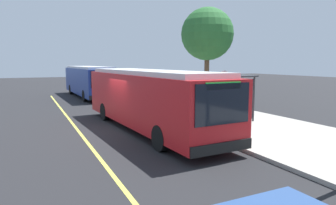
# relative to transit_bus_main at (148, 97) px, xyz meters

# --- Properties ---
(ground_plane) EXTENTS (120.00, 120.00, 0.00)m
(ground_plane) POSITION_rel_transit_bus_main_xyz_m (-0.71, -1.01, -1.62)
(ground_plane) COLOR #232326
(sidewalk_curb) EXTENTS (44.00, 6.40, 0.15)m
(sidewalk_curb) POSITION_rel_transit_bus_main_xyz_m (-0.71, 4.99, -1.54)
(sidewalk_curb) COLOR #A8A399
(sidewalk_curb) RESTS_ON ground_plane
(lane_stripe_center) EXTENTS (36.00, 0.14, 0.01)m
(lane_stripe_center) POSITION_rel_transit_bus_main_xyz_m (-0.71, -3.21, -1.61)
(lane_stripe_center) COLOR #E0D64C
(lane_stripe_center) RESTS_ON ground_plane
(transit_bus_main) EXTENTS (11.73, 3.26, 2.95)m
(transit_bus_main) POSITION_rel_transit_bus_main_xyz_m (0.00, 0.00, 0.00)
(transit_bus_main) COLOR red
(transit_bus_main) RESTS_ON ground_plane
(transit_bus_second) EXTENTS (11.42, 2.96, 2.95)m
(transit_bus_second) POSITION_rel_transit_bus_main_xyz_m (-16.11, 0.13, -0.00)
(transit_bus_second) COLOR navy
(transit_bus_second) RESTS_ON ground_plane
(bus_shelter) EXTENTS (2.90, 1.60, 2.48)m
(bus_shelter) POSITION_rel_transit_bus_main_xyz_m (-0.49, 5.23, 0.30)
(bus_shelter) COLOR #333338
(bus_shelter) RESTS_ON sidewalk_curb
(waiting_bench) EXTENTS (1.60, 0.48, 0.95)m
(waiting_bench) POSITION_rel_transit_bus_main_xyz_m (-0.38, 5.30, -0.98)
(waiting_bench) COLOR brown
(waiting_bench) RESTS_ON sidewalk_curb
(route_sign_post) EXTENTS (0.44, 0.08, 2.80)m
(route_sign_post) POSITION_rel_transit_bus_main_xyz_m (2.52, 2.70, 0.34)
(route_sign_post) COLOR #333338
(route_sign_post) RESTS_ON sidewalk_curb
(pedestrian_commuter) EXTENTS (0.24, 0.40, 1.69)m
(pedestrian_commuter) POSITION_rel_transit_bus_main_xyz_m (-1.16, 3.21, -0.50)
(pedestrian_commuter) COLOR #282D47
(pedestrian_commuter) RESTS_ON sidewalk_curb
(street_tree_near_shelter) EXTENTS (3.87, 3.87, 7.20)m
(street_tree_near_shelter) POSITION_rel_transit_bus_main_xyz_m (-5.72, 6.94, 3.76)
(street_tree_near_shelter) COLOR brown
(street_tree_near_shelter) RESTS_ON sidewalk_curb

